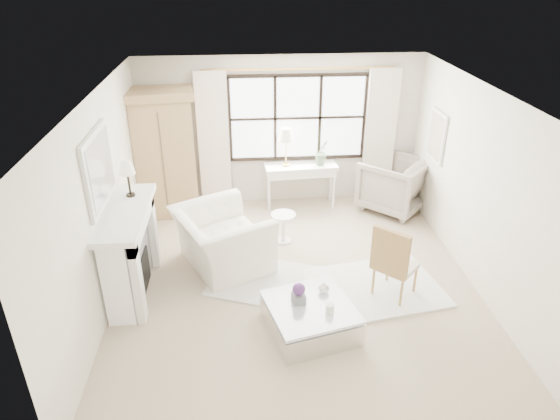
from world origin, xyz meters
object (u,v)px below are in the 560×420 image
at_px(console_table, 301,185).
at_px(club_armchair, 222,240).
at_px(coffee_table, 310,318).
at_px(armoire, 165,153).

distance_m(console_table, club_armchair, 2.38).
bearing_deg(coffee_table, console_table, 70.65).
bearing_deg(club_armchair, armoire, 2.26).
xyz_separation_m(console_table, club_armchair, (-1.40, -1.93, 0.04)).
bearing_deg(armoire, club_armchair, -68.30).
relative_size(armoire, club_armchair, 1.66).
height_order(armoire, console_table, armoire).
xyz_separation_m(club_armchair, coffee_table, (1.11, -1.57, -0.26)).
bearing_deg(console_table, armoire, 178.83).
distance_m(armoire, console_table, 2.49).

